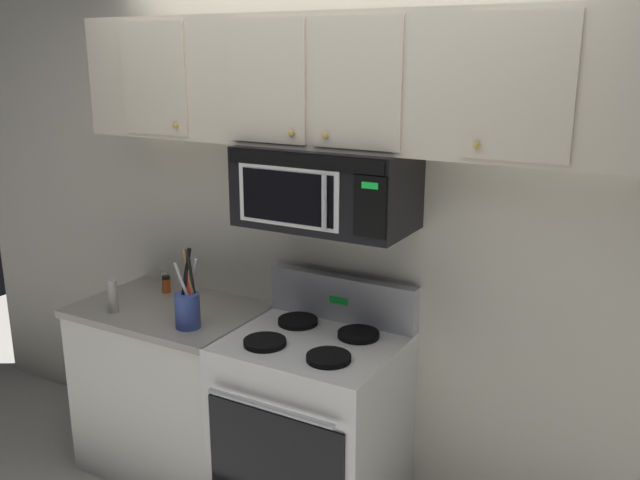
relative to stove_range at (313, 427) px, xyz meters
The scene contains 9 objects.
back_wall 0.95m from the stove_range, 90.00° to the left, with size 5.20×0.10×2.70m, color silver.
stove_range is the anchor object (origin of this frame).
over_range_microwave 1.11m from the stove_range, 90.14° to the left, with size 0.76×0.43×0.35m.
upper_cabinets 1.56m from the stove_range, 90.00° to the left, with size 2.50×0.36×0.55m.
counter_segment 0.84m from the stove_range, behind, with size 0.93×0.65×0.90m.
utensil_crock_blue 0.81m from the stove_range, 165.15° to the right, with size 0.12×0.12×0.38m.
salt_shaker 1.21m from the stove_range, 167.75° to the left, with size 0.04×0.04×0.10m.
pepper_mill 1.17m from the stove_range, behind, with size 0.05×0.05×0.17m, color #B7B2A8.
spice_jar 1.12m from the stove_range, behind, with size 0.05×0.05×0.09m.
Camera 1 is at (1.41, -2.00, 2.14)m, focal length 38.13 mm.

